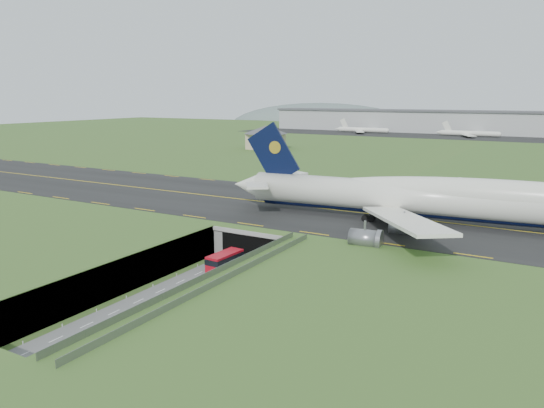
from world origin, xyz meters
The scene contains 10 objects.
ground centered at (0.00, 0.00, 0.00)m, with size 900.00×900.00×0.00m, color #396327.
airfield_deck centered at (0.00, 0.00, 3.00)m, with size 800.00×800.00×6.00m, color gray.
trench_road centered at (0.00, -7.50, 0.10)m, with size 12.00×75.00×0.20m, color slate.
taxiway centered at (0.00, 33.00, 6.09)m, with size 800.00×44.00×0.18m, color black.
tunnel_portal centered at (0.00, 16.71, 3.33)m, with size 17.00×22.30×6.00m.
guideway centered at (11.00, -19.11, 5.32)m, with size 3.00×53.00×7.05m.
jumbo_jet centered at (31.35, 30.65, 11.42)m, with size 94.63×60.65×20.15m.
shuttle_tram centered at (-0.69, 1.21, 1.75)m, with size 3.38×8.01×3.20m.
service_building centered at (-76.60, 144.26, 12.66)m, with size 21.45×21.45×11.24m.
cargo_terminal centered at (-0.03, 299.41, 13.96)m, with size 320.00×67.00×15.60m.
Camera 1 is at (52.62, -74.29, 31.20)m, focal length 35.00 mm.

